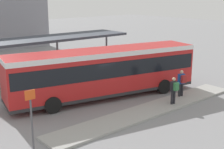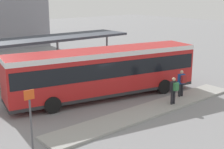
{
  "view_description": "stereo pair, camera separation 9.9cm",
  "coord_description": "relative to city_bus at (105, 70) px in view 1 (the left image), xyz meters",
  "views": [
    {
      "loc": [
        -12.06,
        -15.08,
        6.51
      ],
      "look_at": [
        0.62,
        0.0,
        1.41
      ],
      "focal_mm": 50.0,
      "sensor_mm": 36.0,
      "label": 1
    },
    {
      "loc": [
        -11.99,
        -15.14,
        6.51
      ],
      "look_at": [
        0.62,
        0.0,
        1.41
      ],
      "focal_mm": 50.0,
      "sensor_mm": 36.0,
      "label": 2
    }
  ],
  "objects": [
    {
      "name": "bicycle_red",
      "position": [
        10.33,
        2.62,
        -1.5
      ],
      "size": [
        0.48,
        1.53,
        0.67
      ],
      "rotation": [
        0.0,
        0.0,
        1.4
      ],
      "color": "black",
      "rests_on": "ground_plane"
    },
    {
      "name": "platform_sign",
      "position": [
        -6.96,
        -3.91,
        -0.27
      ],
      "size": [
        0.44,
        0.08,
        2.8
      ],
      "color": "#4C4C51",
      "rests_on": "ground_plane"
    },
    {
      "name": "bicycle_yellow",
      "position": [
        10.36,
        3.27,
        -1.5
      ],
      "size": [
        0.48,
        1.53,
        0.66
      ],
      "rotation": [
        0.0,
        0.0,
        -1.51
      ],
      "color": "black",
      "rests_on": "ground_plane"
    },
    {
      "name": "ground_plane",
      "position": [
        -0.01,
        0.0,
        -1.83
      ],
      "size": [
        120.0,
        120.0,
        0.0
      ],
      "primitive_type": "plane",
      "color": "gray"
    },
    {
      "name": "bicycle_black",
      "position": [
        10.17,
        3.92,
        -1.48
      ],
      "size": [
        0.48,
        1.64,
        0.71
      ],
      "rotation": [
        0.0,
        0.0,
        1.51
      ],
      "color": "black",
      "rests_on": "ground_plane"
    },
    {
      "name": "pedestrian_companion",
      "position": [
        2.09,
        -3.95,
        -0.77
      ],
      "size": [
        0.42,
        0.44,
        1.64
      ],
      "rotation": [
        0.0,
        0.0,
        1.49
      ],
      "color": "#232328",
      "rests_on": "curb_island"
    },
    {
      "name": "pedestrian_waiting",
      "position": [
        3.61,
        -3.33,
        -0.72
      ],
      "size": [
        0.46,
        0.5,
        1.72
      ],
      "rotation": [
        0.0,
        0.0,
        1.37
      ],
      "color": "#232328",
      "rests_on": "curb_island"
    },
    {
      "name": "station_shelter",
      "position": [
        -0.28,
        5.35,
        1.45
      ],
      "size": [
        11.26,
        3.18,
        3.43
      ],
      "color": "#383D47",
      "rests_on": "ground_plane"
    },
    {
      "name": "curb_island",
      "position": [
        0.53,
        -3.64,
        -1.77
      ],
      "size": [
        13.58,
        1.8,
        0.12
      ],
      "color": "#9E9E99",
      "rests_on": "ground_plane"
    },
    {
      "name": "city_bus",
      "position": [
        0.0,
        0.0,
        0.0
      ],
      "size": [
        12.7,
        5.01,
        3.13
      ],
      "rotation": [
        0.0,
        0.0,
        -0.21
      ],
      "color": "red",
      "rests_on": "ground_plane"
    }
  ]
}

